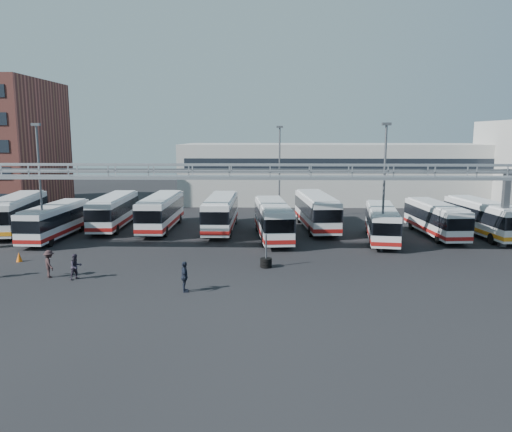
{
  "coord_description": "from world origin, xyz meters",
  "views": [
    {
      "loc": [
        3.04,
        -32.48,
        9.3
      ],
      "look_at": [
        1.91,
        6.0,
        2.99
      ],
      "focal_mm": 35.0,
      "sensor_mm": 36.0,
      "label": 1
    }
  ],
  "objects_px": {
    "bus_5": "(273,219)",
    "bus_3": "(161,211)",
    "light_pole_left": "(40,178)",
    "bus_8": "(436,218)",
    "light_pole_mid": "(384,180)",
    "pedestrian_b": "(76,267)",
    "cone_right": "(19,257)",
    "pedestrian_d": "(185,277)",
    "bus_4": "(221,212)",
    "bus_0": "(17,212)",
    "light_pole_back": "(279,168)",
    "tire_stack": "(266,262)",
    "bus_6": "(316,210)",
    "bus_7": "(382,222)",
    "pedestrian_c": "(49,264)",
    "bus_9": "(483,217)",
    "bus_2": "(114,210)",
    "bus_1": "(55,220)"
  },
  "relations": [
    {
      "from": "light_pole_left",
      "to": "pedestrian_b",
      "type": "height_order",
      "value": "light_pole_left"
    },
    {
      "from": "pedestrian_c",
      "to": "tire_stack",
      "type": "relative_size",
      "value": 0.77
    },
    {
      "from": "bus_9",
      "to": "cone_right",
      "type": "height_order",
      "value": "bus_9"
    },
    {
      "from": "bus_8",
      "to": "light_pole_left",
      "type": "bearing_deg",
      "value": -175.81
    },
    {
      "from": "bus_7",
      "to": "bus_6",
      "type": "bearing_deg",
      "value": 142.26
    },
    {
      "from": "bus_5",
      "to": "pedestrian_d",
      "type": "distance_m",
      "value": 16.5
    },
    {
      "from": "bus_7",
      "to": "cone_right",
      "type": "bearing_deg",
      "value": -156.01
    },
    {
      "from": "pedestrian_c",
      "to": "pedestrian_b",
      "type": "bearing_deg",
      "value": -139.49
    },
    {
      "from": "light_pole_left",
      "to": "light_pole_mid",
      "type": "relative_size",
      "value": 1.0
    },
    {
      "from": "bus_9",
      "to": "light_pole_mid",
      "type": "bearing_deg",
      "value": -156.38
    },
    {
      "from": "bus_5",
      "to": "bus_3",
      "type": "bearing_deg",
      "value": 154.21
    },
    {
      "from": "light_pole_back",
      "to": "bus_3",
      "type": "distance_m",
      "value": 13.87
    },
    {
      "from": "bus_6",
      "to": "tire_stack",
      "type": "height_order",
      "value": "bus_6"
    },
    {
      "from": "light_pole_mid",
      "to": "bus_7",
      "type": "xyz_separation_m",
      "value": [
        0.84,
        4.01,
        -4.04
      ]
    },
    {
      "from": "bus_5",
      "to": "bus_1",
      "type": "bearing_deg",
      "value": 176.06
    },
    {
      "from": "tire_stack",
      "to": "bus_9",
      "type": "bearing_deg",
      "value": 30.13
    },
    {
      "from": "light_pole_back",
      "to": "bus_5",
      "type": "relative_size",
      "value": 0.92
    },
    {
      "from": "bus_6",
      "to": "pedestrian_d",
      "type": "bearing_deg",
      "value": -120.77
    },
    {
      "from": "bus_5",
      "to": "tire_stack",
      "type": "distance_m",
      "value": 9.98
    },
    {
      "from": "bus_4",
      "to": "bus_1",
      "type": "bearing_deg",
      "value": -164.06
    },
    {
      "from": "light_pole_left",
      "to": "bus_8",
      "type": "bearing_deg",
      "value": 8.67
    },
    {
      "from": "light_pole_back",
      "to": "bus_3",
      "type": "relative_size",
      "value": 0.92
    },
    {
      "from": "bus_8",
      "to": "pedestrian_d",
      "type": "distance_m",
      "value": 26.6
    },
    {
      "from": "bus_7",
      "to": "cone_right",
      "type": "distance_m",
      "value": 29.56
    },
    {
      "from": "light_pole_back",
      "to": "tire_stack",
      "type": "distance_m",
      "value": 20.94
    },
    {
      "from": "light_pole_left",
      "to": "light_pole_mid",
      "type": "xyz_separation_m",
      "value": [
        28.0,
        -1.0,
        0.0
      ]
    },
    {
      "from": "bus_0",
      "to": "pedestrian_c",
      "type": "height_order",
      "value": "bus_0"
    },
    {
      "from": "pedestrian_b",
      "to": "cone_right",
      "type": "bearing_deg",
      "value": 93.3
    },
    {
      "from": "bus_5",
      "to": "bus_9",
      "type": "height_order",
      "value": "bus_5"
    },
    {
      "from": "bus_3",
      "to": "bus_4",
      "type": "xyz_separation_m",
      "value": [
        5.94,
        -0.46,
        -0.0
      ]
    },
    {
      "from": "light_pole_left",
      "to": "bus_4",
      "type": "distance_m",
      "value": 16.4
    },
    {
      "from": "pedestrian_b",
      "to": "bus_7",
      "type": "bearing_deg",
      "value": -21.3
    },
    {
      "from": "light_pole_mid",
      "to": "cone_right",
      "type": "height_order",
      "value": "light_pole_mid"
    },
    {
      "from": "bus_0",
      "to": "cone_right",
      "type": "relative_size",
      "value": 16.79
    },
    {
      "from": "pedestrian_d",
      "to": "cone_right",
      "type": "height_order",
      "value": "pedestrian_d"
    },
    {
      "from": "light_pole_left",
      "to": "bus_9",
      "type": "bearing_deg",
      "value": 7.88
    },
    {
      "from": "bus_5",
      "to": "cone_right",
      "type": "xyz_separation_m",
      "value": [
        -18.8,
        -8.79,
        -1.49
      ]
    },
    {
      "from": "light_pole_left",
      "to": "bus_0",
      "type": "xyz_separation_m",
      "value": [
        -5.35,
        6.14,
        -3.8
      ]
    },
    {
      "from": "light_pole_back",
      "to": "tire_stack",
      "type": "height_order",
      "value": "light_pole_back"
    },
    {
      "from": "pedestrian_c",
      "to": "bus_6",
      "type": "bearing_deg",
      "value": -85.52
    },
    {
      "from": "bus_0",
      "to": "light_pole_back",
      "type": "bearing_deg",
      "value": 8.19
    },
    {
      "from": "pedestrian_d",
      "to": "tire_stack",
      "type": "relative_size",
      "value": 0.79
    },
    {
      "from": "light_pole_back",
      "to": "bus_5",
      "type": "distance_m",
      "value": 11.08
    },
    {
      "from": "bus_2",
      "to": "bus_8",
      "type": "height_order",
      "value": "bus_2"
    },
    {
      "from": "light_pole_back",
      "to": "bus_3",
      "type": "xyz_separation_m",
      "value": [
        -11.72,
        -6.32,
        -3.86
      ]
    },
    {
      "from": "bus_5",
      "to": "bus_6",
      "type": "bearing_deg",
      "value": 42.02
    },
    {
      "from": "cone_right",
      "to": "tire_stack",
      "type": "xyz_separation_m",
      "value": [
        18.29,
        -1.07,
        0.05
      ]
    },
    {
      "from": "bus_7",
      "to": "cone_right",
      "type": "xyz_separation_m",
      "value": [
        -28.38,
        -8.14,
        -1.34
      ]
    },
    {
      "from": "pedestrian_d",
      "to": "bus_4",
      "type": "bearing_deg",
      "value": -14.23
    },
    {
      "from": "light_pole_left",
      "to": "bus_8",
      "type": "distance_m",
      "value": 34.88
    }
  ]
}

